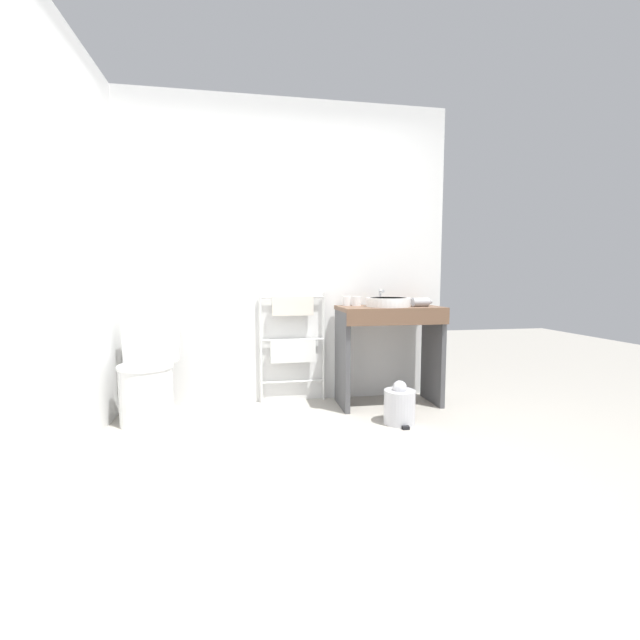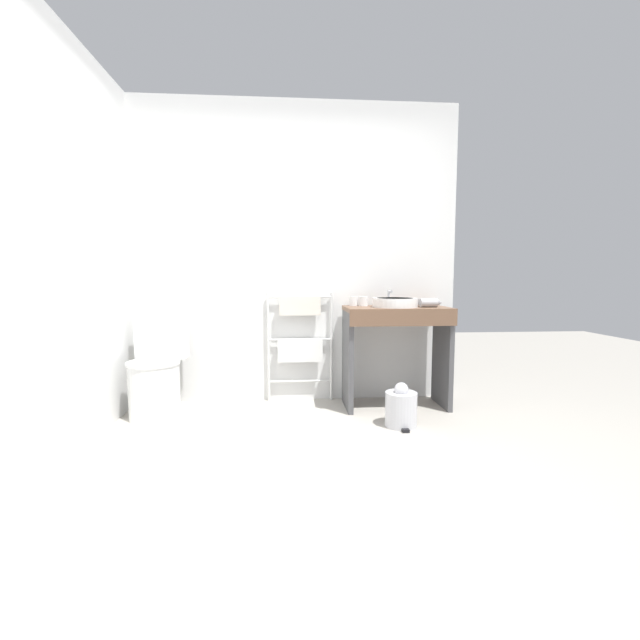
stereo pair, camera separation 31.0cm
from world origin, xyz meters
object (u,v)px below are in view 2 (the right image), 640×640
(sink_basin, at_px, (395,302))
(hair_dryer, at_px, (429,303))
(toilet, at_px, (156,375))
(towel_radiator, at_px, (300,335))
(trash_bin, at_px, (401,408))
(cup_near_wall, at_px, (354,301))
(cup_near_edge, at_px, (363,301))

(sink_basin, bearing_deg, hair_dryer, -4.96)
(toilet, relative_size, sink_basin, 2.13)
(toilet, distance_m, towel_radiator, 1.22)
(sink_basin, xyz_separation_m, trash_bin, (-0.06, -0.46, -0.75))
(cup_near_wall, relative_size, hair_dryer, 0.46)
(cup_near_edge, bearing_deg, hair_dryer, -18.54)
(cup_near_wall, distance_m, hair_dryer, 0.63)
(cup_near_edge, bearing_deg, trash_bin, -73.67)
(towel_radiator, distance_m, cup_near_wall, 0.55)
(towel_radiator, relative_size, cup_near_wall, 11.50)
(toilet, xyz_separation_m, towel_radiator, (1.15, 0.30, 0.27))
(trash_bin, bearing_deg, towel_radiator, 135.56)
(toilet, xyz_separation_m, cup_near_edge, (1.68, 0.21, 0.57))
(sink_basin, bearing_deg, trash_bin, -97.29)
(cup_near_edge, distance_m, trash_bin, 0.98)
(hair_dryer, distance_m, trash_bin, 0.93)
(toilet, bearing_deg, towel_radiator, 14.88)
(toilet, relative_size, cup_near_wall, 9.47)
(sink_basin, height_order, hair_dryer, sink_basin)
(cup_near_edge, relative_size, hair_dryer, 0.45)
(toilet, distance_m, cup_near_wall, 1.72)
(sink_basin, distance_m, cup_near_wall, 0.36)
(cup_near_wall, xyz_separation_m, hair_dryer, (0.60, -0.20, -0.00))
(trash_bin, bearing_deg, sink_basin, 82.71)
(toilet, bearing_deg, trash_bin, -12.10)
(trash_bin, bearing_deg, toilet, 167.90)
(towel_radiator, relative_size, sink_basin, 2.58)
(cup_near_edge, bearing_deg, toilet, -172.94)
(cup_near_wall, xyz_separation_m, cup_near_edge, (0.08, -0.03, -0.00))
(toilet, height_order, trash_bin, toilet)
(sink_basin, relative_size, hair_dryer, 2.04)
(toilet, distance_m, cup_near_edge, 1.79)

